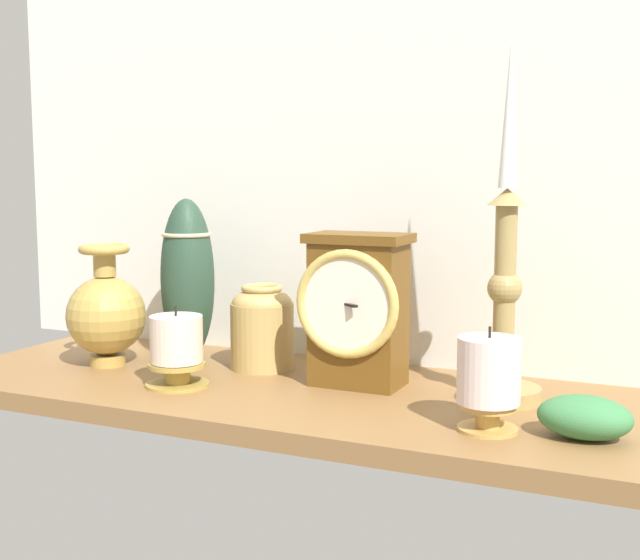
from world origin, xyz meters
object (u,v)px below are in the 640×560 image
Objects in this scene: mantel_clock at (357,308)px; brass_vase_bulbous at (106,313)px; pillar_candle_near_clock at (489,379)px; candlestick_tall_left at (505,286)px; pillar_candle_front at (177,350)px; tall_ceramic_vase at (188,279)px; brass_vase_jar at (262,325)px.

mantel_clock is 1.14× the size of brass_vase_bulbous.
mantel_clock is at bearing 149.52° from pillar_candle_near_clock.
pillar_candle_near_clock is at bearing -7.72° from brass_vase_bulbous.
candlestick_tall_left is 42.06cm from pillar_candle_front.
candlestick_tall_left is 1.83× the size of tall_ceramic_vase.
mantel_clock is 1.67× the size of brass_vase_jar.
brass_vase_jar is 1.05× the size of pillar_candle_near_clock.
brass_vase_jar is at bearing 167.11° from mantel_clock.
tall_ceramic_vase reaches higher than mantel_clock.
pillar_candle_front is at bearing -165.41° from candlestick_tall_left.
mantel_clock is 1.75× the size of pillar_candle_near_clock.
tall_ceramic_vase is at bearing 45.70° from brass_vase_bulbous.
brass_vase_jar is 38.86cm from pillar_candle_near_clock.
brass_vase_bulbous is (-36.86, -4.01, -2.54)cm from mantel_clock.
brass_vase_jar is 14.12cm from tall_ceramic_vase.
candlestick_tall_left is at bearing -5.02° from brass_vase_jar.
brass_vase_bulbous is 22.46cm from brass_vase_jar.
tall_ceramic_vase is (-7.61, 14.17, 7.24)cm from pillar_candle_front.
pillar_candle_near_clock is (19.91, -11.71, -4.58)cm from mantel_clock.
pillar_candle_front is at bearing -155.13° from mantel_clock.
candlestick_tall_left is at bearing 1.81° from mantel_clock.
pillar_candle_near_clock is 51.54cm from tall_ceramic_vase.
brass_vase_bulbous reaches higher than brass_vase_jar.
brass_vase_jar is 0.50× the size of tall_ceramic_vase.
tall_ceramic_vase is (-12.83, 0.81, 5.84)cm from brass_vase_jar.
brass_vase_bulbous is 57.32cm from pillar_candle_near_clock.
candlestick_tall_left reaches higher than mantel_clock.
pillar_candle_near_clock is (56.77, -7.70, -2.04)cm from brass_vase_bulbous.
brass_vase_jar is at bearing 19.91° from brass_vase_bulbous.
pillar_candle_front is (15.85, -5.73, -2.89)cm from brass_vase_bulbous.
brass_vase_jar is (-15.80, 3.62, -4.03)cm from mantel_clock.
brass_vase_bulbous reaches higher than pillar_candle_near_clock.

